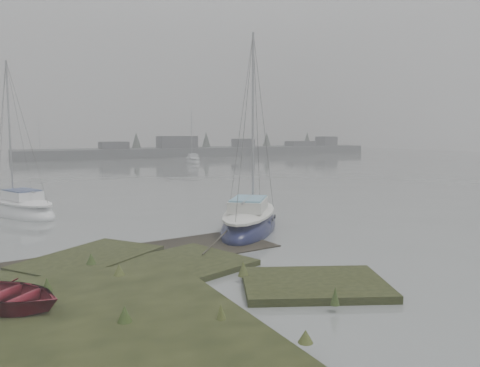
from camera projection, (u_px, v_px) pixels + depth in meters
name	position (u px, v px, depth m)	size (l,w,h in m)	color
ground	(81.00, 180.00, 38.11)	(160.00, 160.00, 0.00)	slate
far_shoreline	(214.00, 150.00, 78.58)	(60.00, 8.00, 4.15)	#4C4F51
sailboat_main	(249.00, 223.00, 18.57)	(5.29, 5.87, 8.43)	#111435
sailboat_white	(21.00, 210.00, 21.96)	(3.74, 5.78, 7.76)	white
sailboat_far_b	(193.00, 161.00, 59.89)	(2.90, 5.47, 7.35)	#ABB0B3
sailboat_far_c	(45.00, 159.00, 63.82)	(4.64, 1.87, 6.40)	#9EA3A6
dinghy	(5.00, 295.00, 9.68)	(1.91, 2.68, 0.55)	maroon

